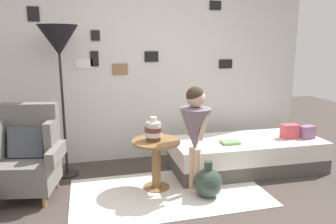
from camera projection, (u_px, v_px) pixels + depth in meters
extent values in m
cube|color=silver|center=(139.00, 65.00, 4.42)|extent=(4.80, 0.10, 2.60)
cube|color=olive|center=(120.00, 69.00, 4.31)|extent=(0.20, 0.02, 0.15)
cube|color=slate|center=(120.00, 69.00, 4.31)|extent=(0.16, 0.01, 0.11)
cube|color=black|center=(94.00, 59.00, 4.20)|extent=(0.10, 0.02, 0.20)
cube|color=gray|center=(94.00, 59.00, 4.20)|extent=(0.08, 0.01, 0.15)
cube|color=black|center=(225.00, 64.00, 4.68)|extent=(0.20, 0.02, 0.13)
cube|color=gray|center=(226.00, 64.00, 4.68)|extent=(0.16, 0.01, 0.10)
cube|color=white|center=(84.00, 64.00, 4.19)|extent=(0.21, 0.02, 0.11)
cube|color=beige|center=(84.00, 64.00, 4.18)|extent=(0.17, 0.01, 0.09)
cube|color=black|center=(215.00, 5.00, 4.47)|extent=(0.17, 0.02, 0.12)
cube|color=slate|center=(215.00, 5.00, 4.46)|extent=(0.13, 0.01, 0.10)
cube|color=black|center=(33.00, 14.00, 3.92)|extent=(0.14, 0.02, 0.17)
cube|color=#A9A9A8|center=(33.00, 14.00, 3.92)|extent=(0.11, 0.01, 0.14)
cube|color=black|center=(151.00, 57.00, 4.39)|extent=(0.19, 0.02, 0.14)
cube|color=beige|center=(151.00, 57.00, 4.38)|extent=(0.15, 0.01, 0.11)
cube|color=black|center=(95.00, 35.00, 4.15)|extent=(0.11, 0.02, 0.13)
cube|color=silver|center=(95.00, 35.00, 4.15)|extent=(0.09, 0.01, 0.10)
cube|color=silver|center=(168.00, 192.00, 3.54)|extent=(2.07, 1.18, 0.01)
cylinder|color=tan|center=(44.00, 201.00, 3.23)|extent=(0.04, 0.04, 0.12)
cylinder|color=tan|center=(13.00, 183.00, 3.64)|extent=(0.04, 0.04, 0.12)
cylinder|color=tan|center=(57.00, 182.00, 3.67)|extent=(0.04, 0.04, 0.12)
cube|color=slate|center=(26.00, 173.00, 3.39)|extent=(0.70, 0.67, 0.30)
cube|color=slate|center=(30.00, 128.00, 3.53)|extent=(0.62, 0.25, 0.55)
cube|color=slate|center=(1.00, 139.00, 3.40)|extent=(0.14, 0.32, 0.39)
cube|color=slate|center=(52.00, 139.00, 3.43)|extent=(0.14, 0.32, 0.39)
cube|color=slate|center=(56.00, 153.00, 3.35)|extent=(0.19, 0.51, 0.14)
cube|color=#474C56|center=(27.00, 142.00, 3.42)|extent=(0.38, 0.23, 0.33)
cube|color=#4C4742|center=(246.00, 162.00, 4.20)|extent=(1.92, 0.84, 0.18)
cube|color=silver|center=(247.00, 148.00, 4.15)|extent=(1.92, 0.84, 0.22)
cube|color=gray|center=(307.00, 132.00, 4.17)|extent=(0.19, 0.13, 0.16)
cube|color=#D64C56|center=(290.00, 131.00, 4.18)|extent=(0.22, 0.13, 0.18)
cylinder|color=olive|center=(156.00, 187.00, 3.66)|extent=(0.29, 0.29, 0.02)
cylinder|color=olive|center=(156.00, 165.00, 3.60)|extent=(0.10, 0.10, 0.51)
cylinder|color=olive|center=(156.00, 142.00, 3.55)|extent=(0.53, 0.53, 0.03)
cylinder|color=brown|center=(154.00, 138.00, 3.53)|extent=(0.16, 0.16, 0.05)
cylinder|color=silver|center=(153.00, 134.00, 3.52)|extent=(0.19, 0.19, 0.05)
cylinder|color=brown|center=(153.00, 129.00, 3.51)|extent=(0.19, 0.19, 0.05)
cylinder|color=silver|center=(153.00, 125.00, 3.50)|extent=(0.16, 0.16, 0.05)
cylinder|color=silver|center=(153.00, 120.00, 3.49)|extent=(0.07, 0.07, 0.06)
cylinder|color=black|center=(68.00, 174.00, 4.04)|extent=(0.28, 0.28, 0.02)
cylinder|color=black|center=(63.00, 106.00, 3.86)|extent=(0.03, 0.03, 1.70)
cone|color=black|center=(58.00, 40.00, 3.70)|extent=(0.45, 0.45, 0.35)
cylinder|color=#D8AD8E|center=(197.00, 171.00, 3.52)|extent=(0.07, 0.07, 0.49)
cylinder|color=#D8AD8E|center=(192.00, 168.00, 3.60)|extent=(0.07, 0.07, 0.49)
cone|color=slate|center=(195.00, 130.00, 3.46)|extent=(0.34, 0.34, 0.47)
cylinder|color=slate|center=(196.00, 115.00, 3.43)|extent=(0.17, 0.17, 0.18)
cylinder|color=#D8AD8E|center=(204.00, 126.00, 3.36)|extent=(0.14, 0.08, 0.31)
cylinder|color=#D8AD8E|center=(191.00, 121.00, 3.56)|extent=(0.14, 0.08, 0.31)
sphere|color=#D8AD8E|center=(196.00, 98.00, 3.39)|extent=(0.20, 0.20, 0.20)
sphere|color=#38281E|center=(195.00, 96.00, 3.38)|extent=(0.19, 0.19, 0.19)
cube|color=#73995E|center=(230.00, 142.00, 3.96)|extent=(0.22, 0.17, 0.03)
sphere|color=#2D3D33|center=(208.00, 183.00, 3.43)|extent=(0.31, 0.31, 0.31)
cylinder|color=#2D3D33|center=(208.00, 166.00, 3.39)|extent=(0.09, 0.09, 0.09)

